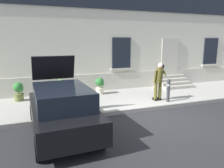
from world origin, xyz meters
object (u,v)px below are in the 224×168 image
(person_on_phone, at_px, (159,79))
(planter_cream, at_px, (100,85))
(hatchback_car_black, at_px, (62,109))
(planter_charcoal, at_px, (61,87))
(bollard_near_person, at_px, (168,89))
(planter_olive, at_px, (19,91))

(person_on_phone, relative_size, planter_cream, 2.03)
(hatchback_car_black, relative_size, planter_charcoal, 4.79)
(hatchback_car_black, relative_size, planter_cream, 4.79)
(bollard_near_person, distance_m, planter_charcoal, 5.17)
(hatchback_car_black, xyz_separation_m, bollard_near_person, (4.91, 1.45, -0.09))
(planter_charcoal, distance_m, planter_cream, 1.95)
(hatchback_car_black, bearing_deg, person_on_phone, 21.02)
(planter_cream, bearing_deg, bollard_near_person, -44.90)
(planter_charcoal, bearing_deg, person_on_phone, -30.80)
(bollard_near_person, height_order, planter_olive, bollard_near_person)
(planter_olive, height_order, planter_charcoal, same)
(planter_charcoal, relative_size, planter_cream, 1.00)
(person_on_phone, xyz_separation_m, planter_cream, (-2.13, 2.14, -0.54))
(planter_olive, bearing_deg, bollard_near_person, -21.80)
(planter_olive, bearing_deg, planter_cream, -1.13)
(bollard_near_person, distance_m, planter_cream, 3.47)
(bollard_near_person, bearing_deg, planter_olive, 158.20)
(hatchback_car_black, height_order, planter_olive, hatchback_car_black)
(planter_cream, bearing_deg, planter_charcoal, 171.74)
(planter_olive, height_order, planter_cream, same)
(hatchback_car_black, distance_m, person_on_phone, 4.92)
(person_on_phone, bearing_deg, hatchback_car_black, -162.17)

